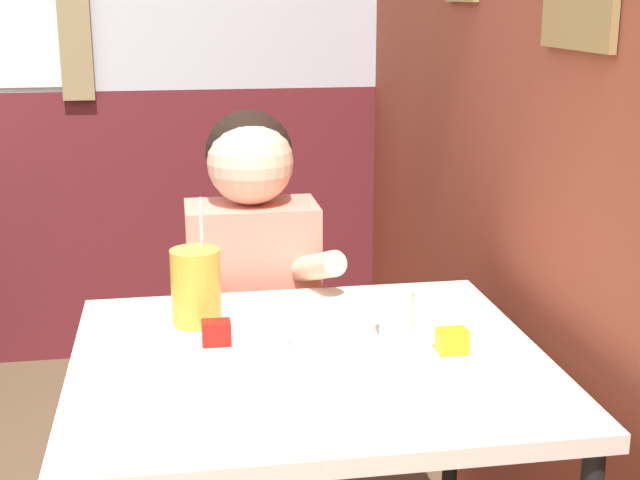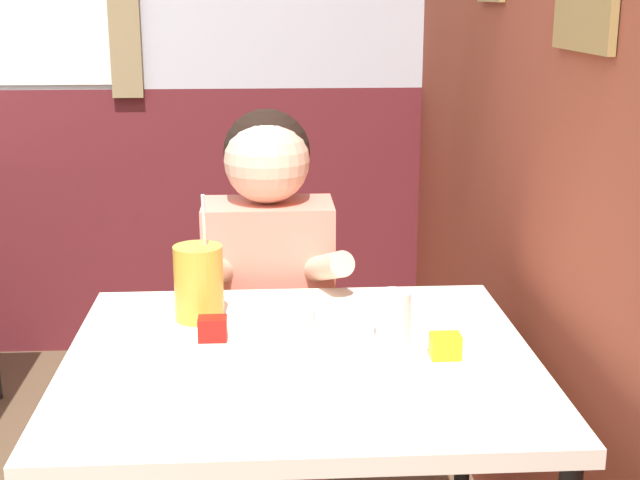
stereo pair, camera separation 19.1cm
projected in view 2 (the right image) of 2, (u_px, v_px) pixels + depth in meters
brick_wall_right at (509, 37)px, 2.40m from camera, size 0.08×4.31×2.70m
back_wall at (78, 22)px, 3.46m from camera, size 5.68×0.09×2.70m
main_table at (301, 387)px, 1.82m from camera, size 0.95×0.84×0.76m
person_seated at (269, 311)px, 2.39m from camera, size 0.42×0.42×1.18m
cocktail_pitcher at (199, 283)px, 1.98m from camera, size 0.11×0.11×0.29m
glass_near_pitcher at (299, 330)px, 1.81m from camera, size 0.07×0.07×0.09m
glass_center at (394, 316)px, 1.86m from camera, size 0.07×0.07×0.11m
condiment_ketchup at (213, 329)px, 1.87m from camera, size 0.06×0.04×0.05m
condiment_mustard at (445, 346)px, 1.78m from camera, size 0.06×0.04×0.05m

